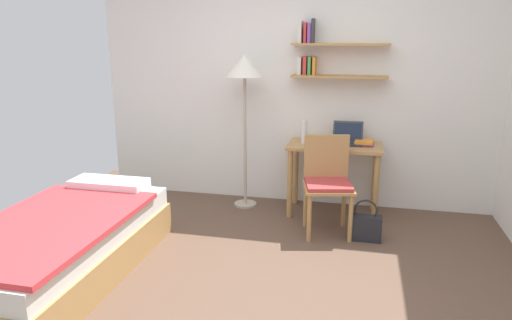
% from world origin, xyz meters
% --- Properties ---
extents(ground_plane, '(5.28, 5.28, 0.00)m').
position_xyz_m(ground_plane, '(0.00, 0.00, 0.00)').
color(ground_plane, brown).
extents(wall_back, '(4.40, 0.27, 2.60)m').
position_xyz_m(wall_back, '(0.01, 2.02, 1.31)').
color(wall_back, white).
rests_on(wall_back, ground_plane).
extents(bed, '(0.99, 1.94, 0.54)m').
position_xyz_m(bed, '(-1.55, -0.06, 0.24)').
color(bed, '#B2844C').
rests_on(bed, ground_plane).
extents(desk, '(0.93, 0.51, 0.73)m').
position_xyz_m(desk, '(0.39, 1.70, 0.58)').
color(desk, '#B2844C').
rests_on(desk, ground_plane).
extents(desk_chair, '(0.51, 0.50, 0.90)m').
position_xyz_m(desk_chair, '(0.36, 1.22, 0.50)').
color(desk_chair, '#B2844C').
rests_on(desk_chair, ground_plane).
extents(standing_lamp, '(0.37, 0.37, 1.60)m').
position_xyz_m(standing_lamp, '(-0.55, 1.72, 1.40)').
color(standing_lamp, '#B2A893').
rests_on(standing_lamp, ground_plane).
extents(laptop, '(0.30, 0.23, 0.22)m').
position_xyz_m(laptop, '(0.51, 1.77, 0.79)').
color(laptop, '#2D2D33').
rests_on(laptop, desk).
extents(water_bottle, '(0.06, 0.06, 0.23)m').
position_xyz_m(water_bottle, '(0.08, 1.69, 0.85)').
color(water_bottle, silver).
rests_on(water_bottle, desk).
extents(book_stack, '(0.19, 0.25, 0.04)m').
position_xyz_m(book_stack, '(0.67, 1.76, 0.76)').
color(book_stack, purple).
rests_on(book_stack, desk).
extents(handbag, '(0.30, 0.11, 0.39)m').
position_xyz_m(handbag, '(0.71, 1.09, 0.13)').
color(handbag, '#232328').
rests_on(handbag, ground_plane).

